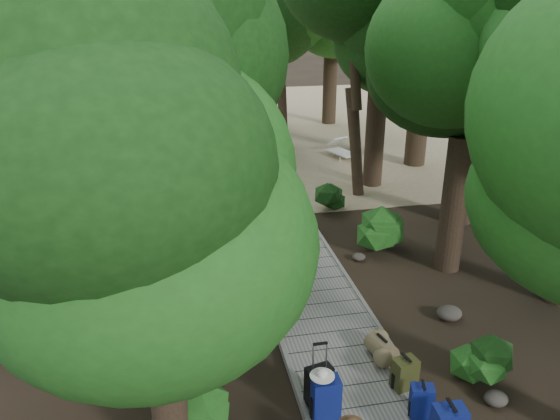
{
  "coord_description": "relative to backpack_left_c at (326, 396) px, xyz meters",
  "views": [
    {
      "loc": [
        -2.62,
        -9.26,
        6.06
      ],
      "look_at": [
        -0.15,
        3.03,
        1.0
      ],
      "focal_mm": 35.0,
      "sensor_mm": 36.0,
      "label": 1
    }
  ],
  "objects": [
    {
      "name": "rock_left_c",
      "position": [
        -0.97,
        4.03,
        -0.36
      ],
      "size": [
        0.51,
        0.46,
        0.28
      ],
      "primitive_type": null,
      "color": "#4C473F",
      "rests_on": "ground"
    },
    {
      "name": "rock_right_a",
      "position": [
        2.75,
        -0.14,
        -0.39
      ],
      "size": [
        0.38,
        0.34,
        0.21
      ],
      "primitive_type": null,
      "color": "#4C473F",
      "rests_on": "ground"
    },
    {
      "name": "tree_right_c",
      "position": [
        4.15,
        4.22,
        3.66
      ],
      "size": [
        4.8,
        4.8,
        8.32
      ],
      "primitive_type": null,
      "color": "black",
      "rests_on": "ground"
    },
    {
      "name": "shrub_left_a",
      "position": [
        -2.01,
        -0.08,
        0.03
      ],
      "size": [
        1.18,
        1.18,
        1.07
      ],
      "primitive_type": null,
      "color": "#1E5118",
      "rests_on": "ground"
    },
    {
      "name": "rock_right_c",
      "position": [
        2.25,
        4.99,
        -0.41
      ],
      "size": [
        0.32,
        0.29,
        0.18
      ],
      "primitive_type": null,
      "color": "#4C473F",
      "rests_on": "ground"
    },
    {
      "name": "shrub_right_a",
      "position": [
        2.73,
        0.34,
        -0.11
      ],
      "size": [
        0.87,
        0.87,
        0.78
      ],
      "primitive_type": null,
      "color": "#1E5118",
      "rests_on": "ground"
    },
    {
      "name": "palm_left_a",
      "position": [
        -3.89,
        9.19,
        3.03
      ],
      "size": [
        4.44,
        4.44,
        7.06
      ],
      "primitive_type": null,
      "color": "#11380F",
      "rests_on": "ground"
    },
    {
      "name": "backpack_left_c",
      "position": [
        0.0,
        0.0,
        0.0
      ],
      "size": [
        0.41,
        0.3,
        0.76
      ],
      "primitive_type": null,
      "rotation": [
        0.0,
        0.0,
        -0.01
      ],
      "color": "navy",
      "rests_on": "boardwalk"
    },
    {
      "name": "rock_left_b",
      "position": [
        -1.92,
        1.52,
        -0.39
      ],
      "size": [
        0.4,
        0.36,
        0.22
      ],
      "primitive_type": null,
      "color": "#4C473F",
      "rests_on": "ground"
    },
    {
      "name": "shrub_right_b",
      "position": [
        2.91,
        5.41,
        0.07
      ],
      "size": [
        1.26,
        1.26,
        1.14
      ],
      "primitive_type": null,
      "color": "#1E5118",
      "rests_on": "ground"
    },
    {
      "name": "tree_left_b",
      "position": [
        -3.65,
        2.42,
        4.5
      ],
      "size": [
        5.56,
        5.56,
        10.01
      ],
      "primitive_type": null,
      "color": "black",
      "rests_on": "ground"
    },
    {
      "name": "tree_right_e",
      "position": [
        4.49,
        10.17,
        3.98
      ],
      "size": [
        4.98,
        4.98,
        8.97
      ],
      "primitive_type": null,
      "color": "black",
      "rests_on": "ground"
    },
    {
      "name": "tree_left_a",
      "position": [
        -2.24,
        -0.36,
        2.86
      ],
      "size": [
        4.03,
        4.03,
        6.72
      ],
      "primitive_type": null,
      "color": "black",
      "rests_on": "ground"
    },
    {
      "name": "palm_right_c",
      "position": [
        2.69,
        14.94,
        3.4
      ],
      "size": [
        4.9,
        4.9,
        7.8
      ],
      "primitive_type": null,
      "color": "#11380F",
      "rests_on": "ground"
    },
    {
      "name": "shrub_right_c",
      "position": [
        2.46,
        8.18,
        -0.12
      ],
      "size": [
        0.84,
        0.84,
        0.75
      ],
      "primitive_type": null,
      "color": "#1E5118",
      "rests_on": "ground"
    },
    {
      "name": "palm_right_a",
      "position": [
        3.87,
        9.62,
        3.57
      ],
      "size": [
        4.78,
        4.78,
        8.15
      ],
      "primitive_type": null,
      "color": "#11380F",
      "rests_on": "ground"
    },
    {
      "name": "backpack_right_d",
      "position": [
        1.42,
        0.39,
        -0.09
      ],
      "size": [
        0.43,
        0.35,
        0.58
      ],
      "primitive_type": null,
      "rotation": [
        0.0,
        0.0,
        0.21
      ],
      "color": "#3D401C",
      "rests_on": "boardwalk"
    },
    {
      "name": "tree_right_f",
      "position": [
        6.85,
        12.05,
        4.96
      ],
      "size": [
        6.11,
        6.11,
        10.91
      ],
      "primitive_type": null,
      "color": "black",
      "rests_on": "ground"
    },
    {
      "name": "rock_right_b",
      "position": [
        3.17,
        2.21,
        -0.36
      ],
      "size": [
        0.5,
        0.45,
        0.27
      ],
      "primitive_type": null,
      "color": "#4C473F",
      "rests_on": "ground"
    },
    {
      "name": "duffel_right_khaki",
      "position": [
        1.34,
        1.2,
        -0.2
      ],
      "size": [
        0.49,
        0.62,
        0.37
      ],
      "primitive_type": null,
      "rotation": [
        0.0,
        0.0,
        0.24
      ],
      "color": "#726443",
      "rests_on": "boardwalk"
    },
    {
      "name": "tree_back_d",
      "position": [
        -5.3,
        17.36,
        3.66
      ],
      "size": [
        5.0,
        5.0,
        8.33
      ],
      "primitive_type": null,
      "color": "black",
      "rests_on": "ground"
    },
    {
      "name": "sand_beach",
      "position": [
        0.69,
        19.09,
        -0.49
      ],
      "size": [
        40.0,
        22.0,
        0.02
      ],
      "primitive_type": "cube",
      "color": "tan",
      "rests_on": "ground"
    },
    {
      "name": "sun_lounger",
      "position": [
        4.46,
        13.39,
        -0.16
      ],
      "size": [
        1.31,
        2.11,
        0.65
      ],
      "primitive_type": null,
      "rotation": [
        0.0,
        0.0,
        0.36
      ],
      "color": "silver",
      "rests_on": "sand_beach"
    },
    {
      "name": "backpack_right_c",
      "position": [
        1.41,
        -0.25,
        -0.09
      ],
      "size": [
        0.39,
        0.32,
        0.57
      ],
      "primitive_type": null,
      "rotation": [
        0.0,
        0.0,
        -0.27
      ],
      "color": "navy",
      "rests_on": "boardwalk"
    },
    {
      "name": "kayak",
      "position": [
        -2.89,
        12.58,
        -0.34
      ],
      "size": [
        0.97,
        2.85,
        0.28
      ],
      "primitive_type": "ellipsoid",
      "rotation": [
        0.0,
        0.0,
        0.13
      ],
      "color": "#A91F0E",
      "rests_on": "sand_beach"
    },
    {
      "name": "boardwalk",
      "position": [
        0.69,
        4.09,
        -0.44
      ],
      "size": [
        2.0,
        12.0,
        0.12
      ],
      "primitive_type": "cube",
      "color": "gray",
      "rests_on": "ground"
    },
    {
      "name": "tree_left_c",
      "position": [
        -2.77,
        5.99,
        3.72
      ],
      "size": [
        4.86,
        4.86,
        8.45
      ],
      "primitive_type": null,
      "color": "black",
      "rests_on": "ground"
    },
    {
      "name": "rock_right_d",
      "position": [
        3.69,
        6.98,
        -0.37
      ],
      "size": [
        0.48,
        0.43,
        0.26
      ],
      "primitive_type": null,
      "color": "#4C473F",
      "rests_on": "ground"
    },
    {
      "name": "rock_left_d",
      "position": [
        -1.31,
        5.81,
        -0.41
      ],
      "size": [
        0.34,
        0.3,
        0.19
      ],
      "primitive_type": null,
      "color": "#4C473F",
      "rests_on": "ground"
    },
    {
      "name": "palm_right_b",
      "position": [
        5.27,
        14.72,
        3.21
      ],
      "size": [
        3.84,
        3.84,
        7.42
      ],
      "primitive_type": null,
      "color": "#11380F",
      "rests_on": "ground"
    },
    {
      "name": "hat_white",
      "position": [
        -0.07,
        -0.01,
        0.44
      ],
      "size": [
        0.37,
        0.37,
        0.12
      ],
      "primitive_type": null,
      "color": "silver",
      "rests_on": "backpack_left_c"
    },
    {
      "name": "tree_back_c",
      "position": [
        5.6,
        19.24,
        4.24
      ],
      "size": [
        5.27,
        5.27,
        9.48
      ],
      "primitive_type": null,
      "color": "black",
      "rests_on": "ground"
    },
    {
      "name": "lone_suitcase_on_sand",
      "position": [
        1.09,
        11.17,
        -0.15
      ],
      "size": [
        0.42,
        0.25,
        0.65
      ],
      "primitive_type": null,
      "rotation": [
        0.0,
        0.0,
        -0.04
      ],
      "color": "black",
      "rests_on": "sand_beach"
    },
    {
      "name": "tree_back_a",
      "position": [
        -0.36,
        18.13,
        4.05
      ],
      "size": [
        5.26,
        5.26,
        9.11
      ],
      "primitive_type": null,
      "color": "black",
      "rests_on": "ground"
    },
    {
      "name": "ground",
      "position": [
        0.69,
        3.09,
        -0.5
      ],
      "size": [
        120.0,
        120.0,
        0.0
      ],
      "primitive_type": "plane",
      "color": "#2E2217",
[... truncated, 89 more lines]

